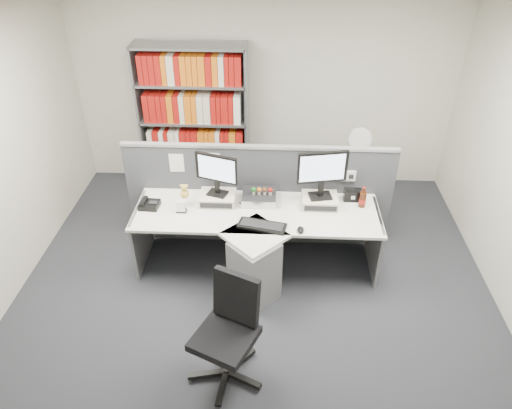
# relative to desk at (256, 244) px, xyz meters

# --- Properties ---
(ground) EXTENTS (5.50, 5.50, 0.00)m
(ground) POSITION_rel_desk_xyz_m (0.00, -0.60, -0.46)
(ground) COLOR #303239
(ground) RESTS_ON ground
(room_shell) EXTENTS (5.04, 5.54, 2.72)m
(room_shell) POSITION_rel_desk_xyz_m (0.00, -0.60, 1.33)
(room_shell) COLOR beige
(room_shell) RESTS_ON ground
(partition) EXTENTS (3.00, 0.08, 1.27)m
(partition) POSITION_rel_desk_xyz_m (0.00, 0.65, 0.19)
(partition) COLOR #3F4148
(partition) RESTS_ON ground
(desk) EXTENTS (2.60, 1.20, 0.72)m
(desk) POSITION_rel_desk_xyz_m (0.00, 0.00, 0.00)
(desk) COLOR silver
(desk) RESTS_ON ground
(monitor_riser_left) EXTENTS (0.38, 0.31, 0.10)m
(monitor_riser_left) POSITION_rel_desk_xyz_m (-0.43, 0.38, 0.31)
(monitor_riser_left) COLOR beige
(monitor_riser_left) RESTS_ON desk
(monitor_riser_right) EXTENTS (0.38, 0.31, 0.10)m
(monitor_riser_right) POSITION_rel_desk_xyz_m (0.67, 0.38, 0.31)
(monitor_riser_right) COLOR beige
(monitor_riser_right) RESTS_ON desk
(monitor_left) EXTENTS (0.45, 0.21, 0.47)m
(monitor_left) POSITION_rel_desk_xyz_m (-0.43, 0.38, 0.65)
(monitor_left) COLOR black
(monitor_left) RESTS_ON monitor_riser_left
(monitor_right) EXTENTS (0.52, 0.21, 0.53)m
(monitor_right) POSITION_rel_desk_xyz_m (0.67, 0.38, 0.68)
(monitor_right) COLOR black
(monitor_right) RESTS_ON monitor_riser_right
(desktop_pc) EXTENTS (0.36, 0.33, 0.10)m
(desktop_pc) POSITION_rel_desk_xyz_m (0.02, 0.42, 0.31)
(desktop_pc) COLOR black
(desktop_pc) RESTS_ON desk
(figurines) EXTENTS (0.23, 0.05, 0.09)m
(figurines) POSITION_rel_desk_xyz_m (0.05, 0.41, 0.41)
(figurines) COLOR beige
(figurines) RESTS_ON desktop_pc
(keyboard) EXTENTS (0.51, 0.28, 0.03)m
(keyboard) POSITION_rel_desk_xyz_m (0.07, -0.05, 0.28)
(keyboard) COLOR black
(keyboard) RESTS_ON desk
(mouse) EXTENTS (0.07, 0.11, 0.04)m
(mouse) POSITION_rel_desk_xyz_m (0.45, -0.11, 0.28)
(mouse) COLOR black
(mouse) RESTS_ON desk
(desk_phone) EXTENTS (0.21, 0.20, 0.09)m
(desk_phone) POSITION_rel_desk_xyz_m (-1.15, 0.25, 0.30)
(desk_phone) COLOR black
(desk_phone) RESTS_ON desk
(desk_calendar) EXTENTS (0.11, 0.08, 0.13)m
(desk_calendar) POSITION_rel_desk_xyz_m (-0.79, 0.18, 0.32)
(desk_calendar) COLOR black
(desk_calendar) RESTS_ON desk
(plush_toy) EXTENTS (0.10, 0.10, 0.17)m
(plush_toy) POSITION_rel_desk_xyz_m (-0.77, 0.29, 0.44)
(plush_toy) COLOR gold
(plush_toy) RESTS_ON monitor_riser_left
(speaker) EXTENTS (0.19, 0.11, 0.13)m
(speaker) POSITION_rel_desk_xyz_m (1.03, 0.49, 0.33)
(speaker) COLOR black
(speaker) RESTS_ON desk
(cola_bottle) EXTENTS (0.07, 0.07, 0.24)m
(cola_bottle) POSITION_rel_desk_xyz_m (1.12, 0.37, 0.35)
(cola_bottle) COLOR #3F190A
(cola_bottle) RESTS_ON desk
(shelving_unit) EXTENTS (1.41, 0.40, 2.00)m
(shelving_unit) POSITION_rel_desk_xyz_m (-0.90, 1.85, 0.52)
(shelving_unit) COLOR gray
(shelving_unit) RESTS_ON ground
(filing_cabinet) EXTENTS (0.45, 0.61, 0.70)m
(filing_cabinet) POSITION_rel_desk_xyz_m (1.20, 1.40, -0.11)
(filing_cabinet) COLOR gray
(filing_cabinet) RESTS_ON ground
(desk_fan) EXTENTS (0.28, 0.16, 0.46)m
(desk_fan) POSITION_rel_desk_xyz_m (1.20, 1.40, 0.53)
(desk_fan) COLOR white
(desk_fan) RESTS_ON filing_cabinet
(office_chair) EXTENTS (0.65, 0.67, 0.99)m
(office_chair) POSITION_rel_desk_xyz_m (-0.16, -1.21, 0.07)
(office_chair) COLOR silver
(office_chair) RESTS_ON ground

